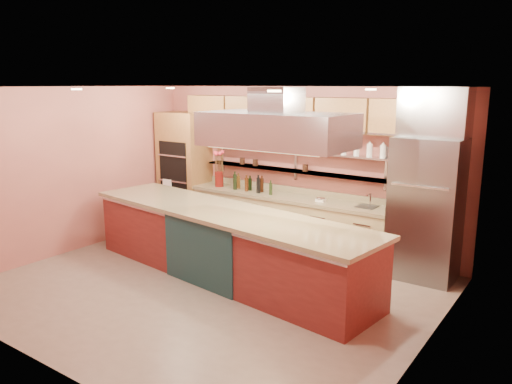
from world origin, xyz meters
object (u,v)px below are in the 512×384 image
Objects in this scene: kitchen_scale at (321,199)px; refrigerator at (426,209)px; flower_vase at (219,179)px; copper_kettle at (251,143)px; island at (225,244)px; green_canister at (269,143)px.

refrigerator is at bearing -5.61° from kitchen_scale.
refrigerator is at bearing -0.15° from flower_vase.
flower_vase is 1.80× the size of copper_kettle.
island is (-2.44, -1.66, -0.54)m from refrigerator.
copper_kettle is at bearing 122.01° from island.
island is at bearing -118.45° from kitchen_scale.
copper_kettle is at bearing 20.79° from flower_vase.
refrigerator reaches higher than island.
flower_vase is (-1.45, 1.67, 0.56)m from island.
copper_kettle is at bearing 180.00° from green_canister.
flower_vase is at bearing -159.21° from copper_kettle.
copper_kettle reaches higher than kitchen_scale.
flower_vase is 0.94m from copper_kettle.
green_canister is (0.99, 0.22, 0.74)m from flower_vase.
refrigerator is 3.00m from island.
green_canister reaches higher than island.
flower_vase is at bearing -167.41° from green_canister.
copper_kettle is (0.58, 0.22, 0.71)m from flower_vase.
flower_vase is (-3.89, 0.01, 0.02)m from refrigerator.
copper_kettle is at bearing 166.82° from kitchen_scale.
green_canister is (-0.46, 1.89, 1.30)m from island.
green_canister is at bearing 164.15° from kitchen_scale.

